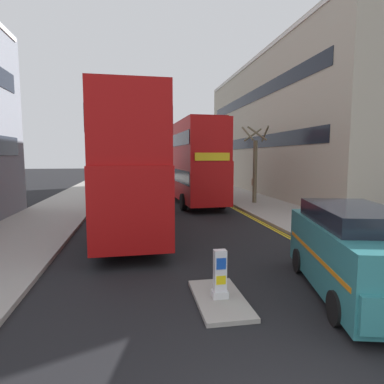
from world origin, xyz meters
The scene contains 13 objects.
sidewalk_right centered at (6.50, 16.00, 0.07)m, with size 4.00×80.00×0.14m, color #9E9991.
sidewalk_left centered at (-6.50, 16.00, 0.07)m, with size 4.00×80.00×0.14m, color #9E9991.
kerb_line_outer centered at (4.40, 14.00, 0.00)m, with size 0.10×56.00×0.01m, color yellow.
kerb_line_inner centered at (4.24, 14.00, 0.00)m, with size 0.10×56.00×0.01m, color yellow.
traffic_island centered at (0.00, 4.41, 0.05)m, with size 1.10×2.20×0.10m, color #9E9991.
keep_left_bollard centered at (0.00, 4.41, 0.61)m, with size 0.36×0.28×1.11m.
double_decker_bus_away centered at (-2.10, 12.21, 3.03)m, with size 2.96×10.85×5.64m.
double_decker_bus_oncoming centered at (2.08, 20.42, 3.03)m, with size 3.18×10.91×5.64m.
taxi_minivan centered at (3.22, 4.11, 1.07)m, with size 2.98×5.12×2.12m.
pedestrian_far centered at (7.46, 22.06, 0.99)m, with size 0.34×0.22×1.62m.
street_tree_near centered at (6.18, 18.57, 2.78)m, with size 1.63×1.52×5.20m.
street_tree_mid centered at (5.57, 34.07, 3.08)m, with size 1.58×1.70×6.41m.
townhouse_terrace_right centered at (13.50, 25.95, 5.97)m, with size 10.08×28.00×11.94m.
Camera 1 is at (-1.84, -2.47, 3.31)m, focal length 30.24 mm.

